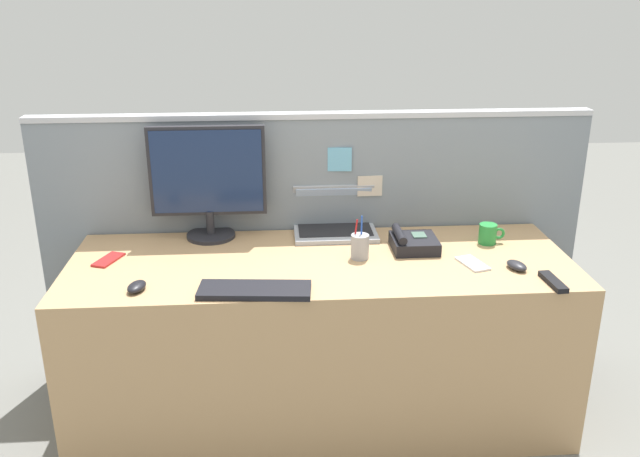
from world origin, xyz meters
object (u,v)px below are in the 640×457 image
at_px(coffee_mug, 488,234).
at_px(tv_remote, 553,282).
at_px(cell_phone_white_slab, 473,263).
at_px(cell_phone_red_case, 108,260).
at_px(desktop_monitor, 208,178).
at_px(computer_mouse_right_hand, 137,287).
at_px(laptop, 334,221).
at_px(desk_phone, 413,242).
at_px(pen_cup, 360,246).
at_px(keyboard_main, 255,290).
at_px(computer_mouse_left_hand, 517,265).

bearing_deg(coffee_mug, tv_remote, -74.65).
bearing_deg(cell_phone_white_slab, cell_phone_red_case, 157.92).
distance_m(cell_phone_white_slab, coffee_mug, 0.26).
xyz_separation_m(desktop_monitor, computer_mouse_right_hand, (-0.23, -0.54, -0.26)).
bearing_deg(tv_remote, laptop, 137.32).
distance_m(desk_phone, computer_mouse_right_hand, 1.15).
distance_m(laptop, cell_phone_white_slab, 0.67).
height_order(cell_phone_white_slab, tv_remote, tv_remote).
relative_size(desk_phone, computer_mouse_right_hand, 1.95).
height_order(pen_cup, cell_phone_red_case, pen_cup).
distance_m(keyboard_main, cell_phone_white_slab, 0.89).
bearing_deg(cell_phone_red_case, tv_remote, 9.82).
relative_size(desktop_monitor, pen_cup, 2.77).
height_order(desk_phone, tv_remote, desk_phone).
bearing_deg(pen_cup, cell_phone_white_slab, -12.51).
height_order(computer_mouse_right_hand, coffee_mug, coffee_mug).
xyz_separation_m(pen_cup, coffee_mug, (0.58, 0.13, -0.01)).
bearing_deg(cell_phone_white_slab, computer_mouse_right_hand, 170.03).
bearing_deg(cell_phone_white_slab, pen_cup, 151.09).
height_order(cell_phone_white_slab, coffee_mug, coffee_mug).
xyz_separation_m(desktop_monitor, coffee_mug, (1.21, -0.17, -0.23)).
distance_m(laptop, coffee_mug, 0.68).
relative_size(computer_mouse_left_hand, pen_cup, 0.55).
distance_m(desk_phone, cell_phone_white_slab, 0.28).
xyz_separation_m(desktop_monitor, keyboard_main, (0.20, -0.60, -0.26)).
distance_m(computer_mouse_left_hand, coffee_mug, 0.29).
height_order(keyboard_main, cell_phone_white_slab, keyboard_main).
height_order(desk_phone, computer_mouse_right_hand, desk_phone).
bearing_deg(tv_remote, computer_mouse_left_hand, 118.06).
bearing_deg(keyboard_main, cell_phone_red_case, 155.20).
bearing_deg(cell_phone_white_slab, desktop_monitor, 143.33).
bearing_deg(tv_remote, coffee_mug, 101.99).
bearing_deg(pen_cup, tv_remote, -23.61).
relative_size(desktop_monitor, cell_phone_white_slab, 3.27).
bearing_deg(cell_phone_red_case, coffee_mug, 24.17).
bearing_deg(desk_phone, computer_mouse_left_hand, -32.76).
relative_size(computer_mouse_left_hand, coffee_mug, 0.87).
bearing_deg(keyboard_main, laptop, 65.77).
distance_m(computer_mouse_right_hand, cell_phone_white_slab, 1.31).
xyz_separation_m(desk_phone, pen_cup, (-0.24, -0.08, 0.02)).
distance_m(keyboard_main, coffee_mug, 1.09).
distance_m(computer_mouse_left_hand, cell_phone_red_case, 1.65).
xyz_separation_m(tv_remote, coffee_mug, (-0.12, 0.43, 0.03)).
distance_m(cell_phone_red_case, coffee_mug, 1.61).
bearing_deg(desktop_monitor, coffee_mug, -8.10).
distance_m(desktop_monitor, cell_phone_red_case, 0.54).
relative_size(computer_mouse_right_hand, tv_remote, 0.59).
bearing_deg(cell_phone_white_slab, desk_phone, 122.96).
relative_size(desktop_monitor, coffee_mug, 4.39).
height_order(keyboard_main, computer_mouse_right_hand, computer_mouse_right_hand).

